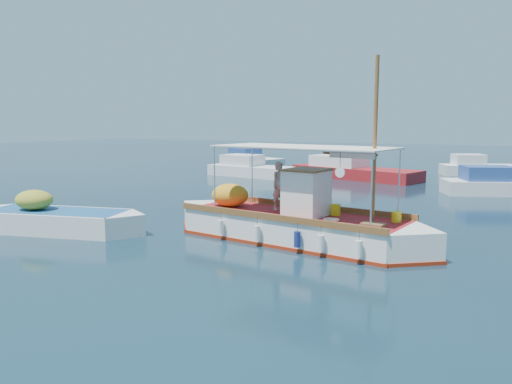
% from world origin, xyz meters
% --- Properties ---
extents(ground, '(160.00, 160.00, 0.00)m').
position_xyz_m(ground, '(0.00, 0.00, 0.00)').
color(ground, black).
rests_on(ground, ground).
extents(fishing_caique, '(10.15, 3.90, 6.26)m').
position_xyz_m(fishing_caique, '(0.67, 0.47, 0.55)').
color(fishing_caique, white).
rests_on(fishing_caique, ground).
extents(dinghy, '(7.06, 3.21, 1.77)m').
position_xyz_m(dinghy, '(-7.80, -2.25, 0.37)').
color(dinghy, white).
rests_on(dinghy, ground).
extents(bg_boat_nw, '(7.42, 3.49, 1.80)m').
position_xyz_m(bg_boat_nw, '(-10.05, 18.01, 0.49)').
color(bg_boat_nw, silver).
rests_on(bg_boat_nw, ground).
extents(bg_boat_n, '(9.95, 5.56, 1.80)m').
position_xyz_m(bg_boat_n, '(-2.97, 20.23, 0.49)').
color(bg_boat_n, maroon).
rests_on(bg_boat_n, ground).
extents(bg_boat_ne, '(6.98, 4.55, 1.80)m').
position_xyz_m(bg_boat_ne, '(6.93, 16.06, 0.49)').
color(bg_boat_ne, silver).
rests_on(bg_boat_ne, ground).
extents(bg_boat_far_w, '(7.32, 5.08, 1.80)m').
position_xyz_m(bg_boat_far_w, '(-14.47, 26.27, 0.49)').
color(bg_boat_far_w, silver).
rests_on(bg_boat_far_w, ground).
extents(bg_boat_far_n, '(5.82, 4.06, 1.80)m').
position_xyz_m(bg_boat_far_n, '(5.03, 26.67, 0.49)').
color(bg_boat_far_n, silver).
rests_on(bg_boat_far_n, ground).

